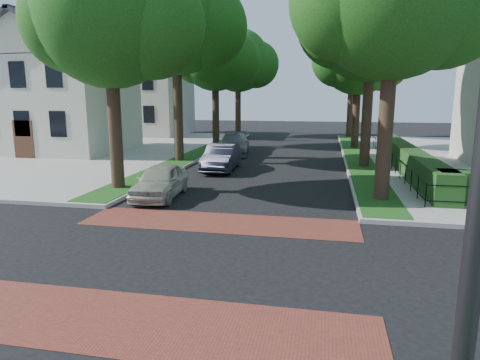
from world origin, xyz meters
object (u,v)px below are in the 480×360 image
at_px(parked_car_front, 160,181).
at_px(parked_car_rear, 234,144).
at_px(traffic_signal, 471,40).
at_px(parked_car_middle, 222,157).

xyz_separation_m(parked_car_front, parked_car_rear, (0.19, 13.23, 0.06)).
bearing_deg(parked_car_rear, parked_car_front, -99.23).
bearing_deg(traffic_signal, parked_car_front, 127.45).
relative_size(parked_car_middle, parked_car_rear, 0.87).
height_order(parked_car_front, parked_car_middle, parked_car_middle).
bearing_deg(parked_car_rear, parked_car_middle, -92.07).
bearing_deg(parked_car_front, parked_car_middle, 77.94).
height_order(traffic_signal, parked_car_front, traffic_signal).
bearing_deg(parked_car_front, traffic_signal, -56.88).
xyz_separation_m(traffic_signal, parked_car_front, (-8.10, 10.57, -4.03)).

